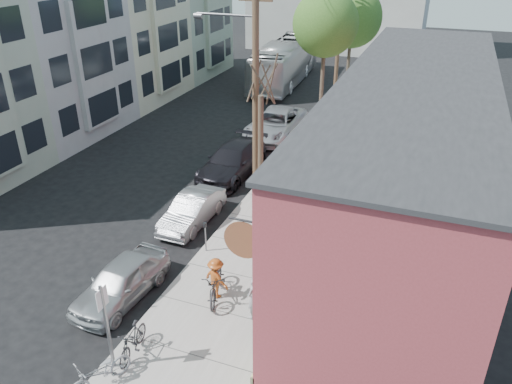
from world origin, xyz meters
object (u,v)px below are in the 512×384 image
(parked_bike_b, at_px, (100,373))
(car_2, at_px, (232,161))
(sign_post, at_px, (106,320))
(utility_pole_near, at_px, (254,85))
(tree_bare, at_px, (261,151))
(car_3, at_px, (276,124))
(bus, at_px, (285,62))
(parked_bike_a, at_px, (133,341))
(patio_chair_b, at_px, (268,331))
(car_1, at_px, (192,210))
(patron_green, at_px, (274,288))
(patio_chair_a, at_px, (265,332))
(tree_leafy_far, at_px, (352,18))
(patron_grey, at_px, (253,297))
(tree_leafy_mid, at_px, (326,24))
(parking_meter_near, at_px, (205,232))
(parking_meter_far, at_px, (276,152))
(cyclist, at_px, (216,278))
(car_0, at_px, (121,281))

(parked_bike_b, relative_size, car_2, 0.35)
(sign_post, relative_size, utility_pole_near, 0.28)
(tree_bare, height_order, parked_bike_b, tree_bare)
(car_3, bearing_deg, tree_bare, -75.04)
(bus, bearing_deg, parked_bike_a, -83.10)
(tree_bare, distance_m, patio_chair_b, 9.15)
(tree_bare, height_order, car_1, tree_bare)
(patron_green, bearing_deg, parked_bike_b, -37.29)
(patio_chair_a, bearing_deg, parked_bike_a, -158.54)
(parked_bike_b, bearing_deg, patio_chair_b, 64.74)
(patio_chair_b, xyz_separation_m, car_1, (-5.41, 5.63, 0.05))
(tree_leafy_far, xyz_separation_m, patron_green, (2.96, -25.80, -4.69))
(parked_bike_a, bearing_deg, car_2, 93.56)
(tree_leafy_far, relative_size, patron_grey, 5.15)
(patio_chair_a, relative_size, patron_green, 0.53)
(patio_chair_a, xyz_separation_m, car_1, (-5.35, 5.70, 0.05))
(tree_leafy_mid, bearing_deg, patio_chair_a, -80.34)
(sign_post, xyz_separation_m, tree_leafy_far, (0.45, 29.72, 3.83))
(car_1, bearing_deg, tree_bare, 53.23)
(patio_chair_a, height_order, bus, bus)
(patio_chair_a, bearing_deg, tree_leafy_mid, 94.39)
(parking_meter_near, relative_size, parking_meter_far, 1.00)
(patron_grey, xyz_separation_m, bus, (-8.00, 27.88, 0.80))
(car_1, height_order, bus, bus)
(patron_grey, xyz_separation_m, parked_bike_b, (-2.81, -4.06, -0.26))
(parked_bike_b, bearing_deg, patron_green, 78.88)
(sign_post, relative_size, cyclist, 1.89)
(utility_pole_near, xyz_separation_m, patio_chair_b, (3.73, -8.59, -4.82))
(parking_meter_far, relative_size, patio_chair_b, 1.41)
(tree_bare, relative_size, cyclist, 3.35)
(patio_chair_b, xyz_separation_m, parked_bike_b, (-3.64, -3.12, 0.05))
(patron_grey, relative_size, patron_green, 0.90)
(parked_bike_b, distance_m, car_0, 3.91)
(patio_chair_a, relative_size, car_1, 0.23)
(parking_meter_near, height_order, tree_leafy_far, tree_leafy_far)
(sign_post, xyz_separation_m, parking_meter_near, (-0.10, 6.15, -0.85))
(patron_green, distance_m, parked_bike_a, 4.58)
(sign_post, distance_m, parked_bike_b, 1.41)
(sign_post, distance_m, cyclist, 4.19)
(parked_bike_b, xyz_separation_m, car_1, (-1.78, 8.75, 0.00))
(patio_chair_b, distance_m, car_0, 5.38)
(parking_meter_near, distance_m, patron_green, 4.16)
(tree_leafy_far, xyz_separation_m, bus, (-5.50, 1.49, -3.97))
(patio_chair_a, bearing_deg, tree_leafy_far, 91.51)
(patron_green, bearing_deg, patio_chair_b, 11.20)
(tree_leafy_far, bearing_deg, car_3, -101.53)
(sign_post, bearing_deg, parking_meter_far, 90.39)
(tree_leafy_far, distance_m, patron_grey, 26.93)
(utility_pole_near, distance_m, patio_chair_b, 10.53)
(tree_leafy_far, distance_m, car_3, 11.85)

